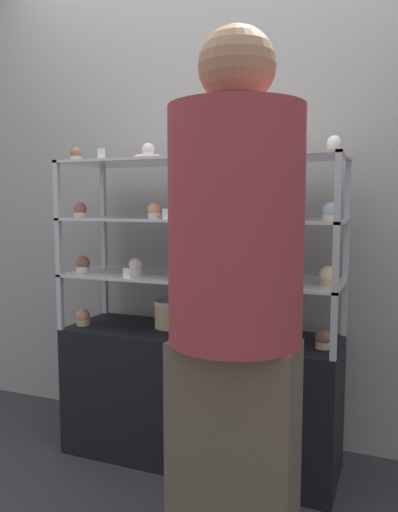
{
  "coord_description": "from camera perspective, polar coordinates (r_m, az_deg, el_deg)",
  "views": [
    {
      "loc": [
        0.83,
        -2.06,
        1.19
      ],
      "look_at": [
        0.0,
        0.0,
        0.95
      ],
      "focal_mm": 35.0,
      "sensor_mm": 36.0,
      "label": 1
    }
  ],
  "objects": [
    {
      "name": "price_tag_3",
      "position": [
        2.24,
        -11.11,
        11.44
      ],
      "size": [
        0.04,
        0.0,
        0.04
      ],
      "color": "white",
      "rests_on": "display_riser_upper"
    },
    {
      "name": "cupcake_5",
      "position": [
        2.14,
        -0.62,
        -1.73
      ],
      "size": [
        0.07,
        0.07,
        0.08
      ],
      "color": "beige",
      "rests_on": "display_riser_lower"
    },
    {
      "name": "price_tag_0",
      "position": [
        2.0,
        9.77,
        -10.41
      ],
      "size": [
        0.04,
        0.0,
        0.04
      ],
      "color": "white",
      "rests_on": "display_base"
    },
    {
      "name": "cupcake_14",
      "position": [
        2.04,
        15.2,
        12.17
      ],
      "size": [
        0.05,
        0.05,
        0.07
      ],
      "color": "#CCB28C",
      "rests_on": "display_riser_upper"
    },
    {
      "name": "display_riser_upper",
      "position": [
        2.23,
        -0.0,
        10.58
      ],
      "size": [
        1.26,
        0.4,
        0.26
      ],
      "color": "#B7B7BC",
      "rests_on": "display_riser_middle"
    },
    {
      "name": "cupcake_7",
      "position": [
        2.42,
        -13.42,
        5.09
      ],
      "size": [
        0.06,
        0.06,
        0.07
      ],
      "color": "beige",
      "rests_on": "display_riser_middle"
    },
    {
      "name": "layer_cake_centerpiece",
      "position": [
        2.38,
        -3.07,
        -6.59
      ],
      "size": [
        0.17,
        0.17,
        0.13
      ],
      "color": "#DBBC84",
      "rests_on": "display_base"
    },
    {
      "name": "cupcake_3",
      "position": [
        2.44,
        -13.15,
        -0.93
      ],
      "size": [
        0.07,
        0.07,
        0.08
      ],
      "color": "white",
      "rests_on": "display_riser_lower"
    },
    {
      "name": "cupcake_11",
      "position": [
        2.44,
        -13.88,
        11.18
      ],
      "size": [
        0.05,
        0.05,
        0.07
      ],
      "color": "#CCB28C",
      "rests_on": "display_riser_upper"
    },
    {
      "name": "cupcake_9",
      "position": [
        2.12,
        4.46,
        5.12
      ],
      "size": [
        0.06,
        0.06,
        0.07
      ],
      "color": "#CCB28C",
      "rests_on": "display_riser_middle"
    },
    {
      "name": "price_tag_1",
      "position": [
        2.19,
        -8.27,
        -1.98
      ],
      "size": [
        0.04,
        0.0,
        0.04
      ],
      "color": "white",
      "rests_on": "display_riser_lower"
    },
    {
      "name": "back_wall",
      "position": [
        2.55,
        2.94,
        8.6
      ],
      "size": [
        8.0,
        0.05,
        2.6
      ],
      "color": "gray",
      "rests_on": "ground_plane"
    },
    {
      "name": "cupcake_10",
      "position": [
        2.02,
        14.78,
        4.89
      ],
      "size": [
        0.06,
        0.06,
        0.07
      ],
      "color": "beige",
      "rests_on": "display_riser_middle"
    },
    {
      "name": "display_base",
      "position": [
        2.39,
        -0.0,
        -15.71
      ],
      "size": [
        1.26,
        0.4,
        0.6
      ],
      "color": "black",
      "rests_on": "ground_plane"
    },
    {
      "name": "cupcake_13",
      "position": [
        2.1,
        4.01,
        12.19
      ],
      "size": [
        0.05,
        0.05,
        0.07
      ],
      "color": "white",
      "rests_on": "display_riser_upper"
    },
    {
      "name": "sheet_cake_frosted",
      "position": [
        2.13,
        5.46,
        -1.87
      ],
      "size": [
        0.21,
        0.16,
        0.07
      ],
      "color": "beige",
      "rests_on": "display_riser_lower"
    },
    {
      "name": "display_riser_lower",
      "position": [
        2.25,
        -0.0,
        -2.74
      ],
      "size": [
        1.26,
        0.4,
        0.26
      ],
      "color": "#B7B7BC",
      "rests_on": "display_base"
    },
    {
      "name": "cupcake_8",
      "position": [
        2.21,
        -5.1,
        5.15
      ],
      "size": [
        0.06,
        0.06,
        0.07
      ],
      "color": "beige",
      "rests_on": "display_riser_middle"
    },
    {
      "name": "ground_plane",
      "position": [
        2.52,
        -0.0,
        -22.07
      ],
      "size": [
        20.0,
        20.0,
        0.0
      ],
      "primitive_type": "plane",
      "color": "#2D2D33"
    },
    {
      "name": "customer_figure",
      "position": [
        1.47,
        4.14,
        -5.3
      ],
      "size": [
        0.39,
        0.39,
        1.68
      ],
      "color": "brown",
      "rests_on": "ground_plane"
    },
    {
      "name": "cupcake_1",
      "position": [
        2.14,
        3.76,
        -8.78
      ],
      "size": [
        0.07,
        0.07,
        0.08
      ],
      "color": "beige",
      "rests_on": "display_base"
    },
    {
      "name": "cupcake_0",
      "position": [
        2.48,
        -13.11,
        -6.86
      ],
      "size": [
        0.07,
        0.07,
        0.08
      ],
      "color": "#CCB28C",
      "rests_on": "display_base"
    },
    {
      "name": "cupcake_12",
      "position": [
        2.22,
        -5.81,
        11.83
      ],
      "size": [
        0.05,
        0.05,
        0.07
      ],
      "color": "white",
      "rests_on": "display_riser_upper"
    },
    {
      "name": "display_riser_middle",
      "position": [
        2.22,
        -0.0,
        3.89
      ],
      "size": [
        1.26,
        0.4,
        0.26
      ],
      "color": "#B7B7BC",
      "rests_on": "display_riser_lower"
    },
    {
      "name": "price_tag_2",
      "position": [
        2.08,
        -3.74,
        4.81
      ],
      "size": [
        0.04,
        0.0,
        0.04
      ],
      "color": "white",
      "rests_on": "display_riser_middle"
    },
    {
      "name": "cupcake_2",
      "position": [
        2.11,
        14.01,
        -9.21
      ],
      "size": [
        0.07,
        0.07,
        0.08
      ],
      "color": "#CCB28C",
      "rests_on": "display_base"
    },
    {
      "name": "cupcake_6",
      "position": [
        2.06,
        14.51,
        -2.24
      ],
      "size": [
        0.07,
        0.07,
        0.08
      ],
      "color": "#CCB28C",
      "rests_on": "display_riser_lower"
    },
    {
      "name": "donut_glazed",
      "position": [
        2.37,
        -5.84,
        11.06
      ],
      "size": [
        0.14,
        0.14,
        0.03
      ],
      "color": "#EFB2BC",
      "rests_on": "display_riser_upper"
    },
    {
      "name": "cupcake_4",
      "position": [
        2.31,
        -7.22,
        -1.21
      ],
      "size": [
        0.07,
        0.07,
        0.08
      ],
      "color": "white",
      "rests_on": "display_riser_lower"
    }
  ]
}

